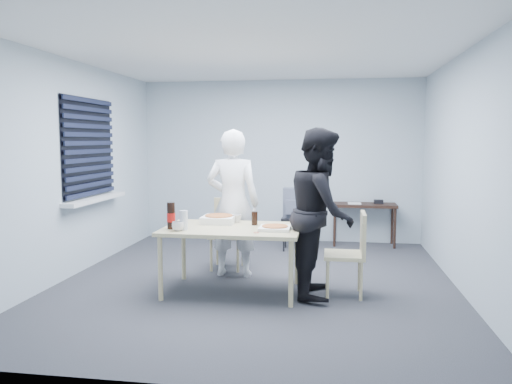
% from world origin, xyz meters
% --- Properties ---
extents(room, '(5.00, 5.00, 5.00)m').
position_xyz_m(room, '(-2.20, 0.40, 1.44)').
color(room, '#2F2F34').
rests_on(room, ground).
extents(dining_table, '(1.46, 0.92, 0.71)m').
position_xyz_m(dining_table, '(-0.20, -0.40, 0.65)').
color(dining_table, tan).
rests_on(dining_table, ground).
extents(chair_far, '(0.42, 0.42, 0.89)m').
position_xyz_m(chair_far, '(-0.46, 0.64, 0.51)').
color(chair_far, tan).
rests_on(chair_far, ground).
extents(chair_right, '(0.42, 0.42, 0.89)m').
position_xyz_m(chair_right, '(1.08, -0.33, 0.51)').
color(chair_right, tan).
rests_on(chair_right, ground).
extents(person_white, '(0.65, 0.42, 1.77)m').
position_xyz_m(person_white, '(-0.33, 0.27, 0.89)').
color(person_white, white).
rests_on(person_white, ground).
extents(person_black, '(0.47, 0.86, 1.77)m').
position_xyz_m(person_black, '(0.74, -0.35, 0.89)').
color(person_black, black).
rests_on(person_black, ground).
extents(side_table, '(0.98, 0.44, 0.66)m').
position_xyz_m(side_table, '(1.35, 2.28, 0.58)').
color(side_table, black).
rests_on(side_table, ground).
extents(stool, '(0.35, 0.35, 0.49)m').
position_xyz_m(stool, '(0.29, 1.78, 0.38)').
color(stool, black).
rests_on(stool, ground).
extents(backpack, '(0.32, 0.23, 0.44)m').
position_xyz_m(backpack, '(0.29, 1.76, 0.71)').
color(backpack, slate).
rests_on(backpack, stool).
extents(pizza_box_a, '(0.36, 0.36, 0.09)m').
position_xyz_m(pizza_box_a, '(-0.41, -0.14, 0.75)').
color(pizza_box_a, white).
rests_on(pizza_box_a, dining_table).
extents(pizza_box_b, '(0.32, 0.32, 0.05)m').
position_xyz_m(pizza_box_b, '(0.27, -0.48, 0.73)').
color(pizza_box_b, white).
rests_on(pizza_box_b, dining_table).
extents(mug_a, '(0.17, 0.17, 0.10)m').
position_xyz_m(mug_a, '(-0.71, -0.69, 0.76)').
color(mug_a, silver).
rests_on(mug_a, dining_table).
extents(mug_b, '(0.10, 0.10, 0.09)m').
position_xyz_m(mug_b, '(-0.21, -0.09, 0.76)').
color(mug_b, silver).
rests_on(mug_b, dining_table).
extents(cola_glass, '(0.07, 0.07, 0.15)m').
position_xyz_m(cola_glass, '(0.01, -0.22, 0.78)').
color(cola_glass, black).
rests_on(cola_glass, dining_table).
extents(soda_bottle, '(0.09, 0.09, 0.28)m').
position_xyz_m(soda_bottle, '(-0.82, -0.59, 0.85)').
color(soda_bottle, black).
rests_on(soda_bottle, dining_table).
extents(plastic_cups, '(0.09, 0.09, 0.20)m').
position_xyz_m(plastic_cups, '(-0.67, -0.63, 0.81)').
color(plastic_cups, silver).
rests_on(plastic_cups, dining_table).
extents(rubber_band, '(0.07, 0.07, 0.00)m').
position_xyz_m(rubber_band, '(0.10, -0.67, 0.71)').
color(rubber_band, red).
rests_on(rubber_band, dining_table).
extents(papers, '(0.23, 0.29, 0.00)m').
position_xyz_m(papers, '(1.20, 2.28, 0.66)').
color(papers, white).
rests_on(papers, side_table).
extents(black_box, '(0.16, 0.13, 0.06)m').
position_xyz_m(black_box, '(1.57, 2.31, 0.68)').
color(black_box, black).
rests_on(black_box, side_table).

